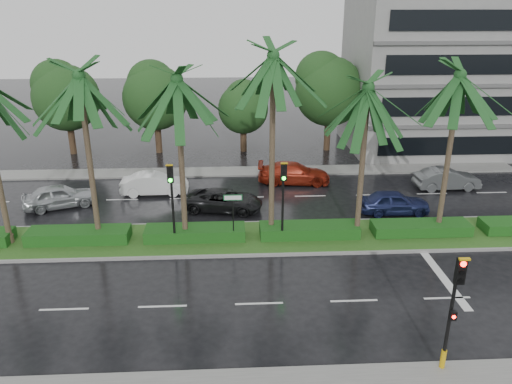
{
  "coord_description": "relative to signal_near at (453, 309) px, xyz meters",
  "views": [
    {
      "loc": [
        -1.04,
        -22.66,
        11.82
      ],
      "look_at": [
        0.21,
        1.5,
        2.48
      ],
      "focal_mm": 35.0,
      "sensor_mm": 36.0,
      "label": 1
    }
  ],
  "objects": [
    {
      "name": "lane_markings",
      "position": [
        -2.96,
        8.96,
        -2.5
      ],
      "size": [
        34.0,
        13.06,
        0.01
      ],
      "color": "silver",
      "rests_on": "ground"
    },
    {
      "name": "car_blue",
      "position": [
        2.5,
        13.41,
        -1.81
      ],
      "size": [
        1.75,
        4.1,
        1.38
      ],
      "primitive_type": "imported",
      "rotation": [
        0.0,
        0.0,
        1.54
      ],
      "color": "navy",
      "rests_on": "ground"
    },
    {
      "name": "signal_median_right",
      "position": [
        -4.5,
        9.69,
        0.49
      ],
      "size": [
        0.34,
        0.42,
        4.36
      ],
      "color": "black",
      "rests_on": "median"
    },
    {
      "name": "median",
      "position": [
        -6.0,
        10.39,
        -2.42
      ],
      "size": [
        36.0,
        4.0,
        0.15
      ],
      "color": "gray",
      "rests_on": "ground"
    },
    {
      "name": "street_sign",
      "position": [
        -7.0,
        9.87,
        -0.38
      ],
      "size": [
        0.95,
        0.09,
        2.6
      ],
      "color": "black",
      "rests_on": "median"
    },
    {
      "name": "car_white",
      "position": [
        -12.03,
        17.29,
        -1.8
      ],
      "size": [
        1.56,
        4.3,
        1.41
      ],
      "primitive_type": "imported",
      "rotation": [
        0.0,
        0.0,
        1.59
      ],
      "color": "white",
      "rests_on": "ground"
    },
    {
      "name": "car_grey",
      "position": [
        7.26,
        17.25,
        -1.8
      ],
      "size": [
        1.64,
        4.31,
        1.4
      ],
      "primitive_type": "imported",
      "rotation": [
        0.0,
        0.0,
        1.61
      ],
      "color": "#545759",
      "rests_on": "ground"
    },
    {
      "name": "far_sidewalk",
      "position": [
        -6.0,
        21.39,
        -2.44
      ],
      "size": [
        40.0,
        2.0,
        0.12
      ],
      "primitive_type": "cube",
      "color": "slate",
      "rests_on": "ground"
    },
    {
      "name": "palm_row",
      "position": [
        -7.25,
        10.41,
        5.36
      ],
      "size": [
        26.3,
        4.2,
        10.06
      ],
      "color": "#3E2E24",
      "rests_on": "median"
    },
    {
      "name": "car_silver",
      "position": [
        -17.5,
        15.37,
        -1.78
      ],
      "size": [
        3.09,
        4.56,
        1.44
      ],
      "primitive_type": "imported",
      "rotation": [
        0.0,
        0.0,
        1.93
      ],
      "color": "#AEB2B6",
      "rests_on": "ground"
    },
    {
      "name": "car_red",
      "position": [
        -2.77,
        18.92,
        -1.79
      ],
      "size": [
        2.41,
        5.06,
        1.42
      ],
      "primitive_type": "imported",
      "rotation": [
        0.0,
        0.0,
        1.49
      ],
      "color": "maroon",
      "rests_on": "ground"
    },
    {
      "name": "signal_near",
      "position": [
        0.0,
        0.0,
        0.0
      ],
      "size": [
        0.34,
        0.45,
        4.36
      ],
      "color": "black",
      "rests_on": "near_sidewalk"
    },
    {
      "name": "ground",
      "position": [
        -6.0,
        9.39,
        -2.5
      ],
      "size": [
        120.0,
        120.0,
        0.0
      ],
      "primitive_type": "plane",
      "color": "black",
      "rests_on": "ground"
    },
    {
      "name": "hedge",
      "position": [
        -6.0,
        10.39,
        -2.05
      ],
      "size": [
        35.2,
        1.4,
        0.6
      ],
      "color": "#134514",
      "rests_on": "median"
    },
    {
      "name": "signal_median_left",
      "position": [
        -10.0,
        9.69,
        0.49
      ],
      "size": [
        0.34,
        0.42,
        4.36
      ],
      "color": "black",
      "rests_on": "median"
    },
    {
      "name": "building",
      "position": [
        11.0,
        27.39,
        3.5
      ],
      "size": [
        16.0,
        10.0,
        12.0
      ],
      "primitive_type": "cube",
      "color": "gray",
      "rests_on": "ground"
    },
    {
      "name": "bg_trees",
      "position": [
        -5.77,
        26.98,
        2.32
      ],
      "size": [
        33.19,
        5.59,
        8.08
      ],
      "color": "#3E2E1C",
      "rests_on": "ground"
    },
    {
      "name": "car_darkgrey",
      "position": [
        -7.53,
        14.38,
        -1.87
      ],
      "size": [
        2.92,
        4.89,
        1.27
      ],
      "primitive_type": "imported",
      "rotation": [
        0.0,
        0.0,
        1.38
      ],
      "color": "black",
      "rests_on": "ground"
    }
  ]
}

